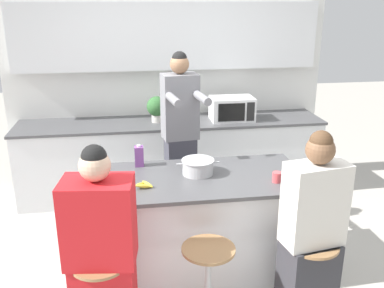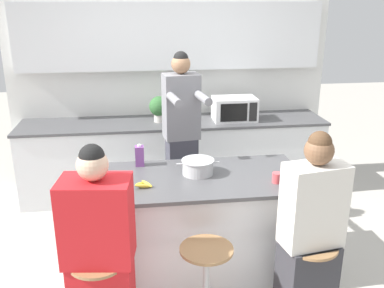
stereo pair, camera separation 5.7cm
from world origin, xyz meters
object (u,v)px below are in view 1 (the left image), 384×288
object	(u,v)px
potted_plant	(157,107)
person_cooking	(180,146)
cooking_pot	(198,167)
microwave	(232,109)
kitchen_island	(194,227)
fruit_bowl	(101,190)
coffee_cup_near	(277,177)
person_wrapped_blanket	(102,257)
person_seated_near	(311,241)
banana_bunch	(144,185)
bar_stool_rightmost	(308,281)
bar_stool_center	(208,286)
juice_carton	(139,156)

from	to	relation	value
potted_plant	person_cooking	bearing A→B (deg)	-80.14
cooking_pot	microwave	distance (m)	1.66
kitchen_island	cooking_pot	distance (m)	0.51
fruit_bowl	microwave	world-z (taller)	microwave
kitchen_island	microwave	bearing A→B (deg)	66.42
coffee_cup_near	kitchen_island	bearing A→B (deg)	163.35
person_wrapped_blanket	person_seated_near	bearing A→B (deg)	7.18
banana_bunch	cooking_pot	bearing A→B (deg)	24.85
banana_bunch	kitchen_island	bearing A→B (deg)	19.16
fruit_bowl	bar_stool_rightmost	bearing A→B (deg)	-18.61
person_cooking	coffee_cup_near	world-z (taller)	person_cooking
banana_bunch	person_cooking	bearing A→B (deg)	66.36
bar_stool_center	coffee_cup_near	world-z (taller)	coffee_cup_near
bar_stool_rightmost	coffee_cup_near	bearing A→B (deg)	100.17
kitchen_island	person_seated_near	world-z (taller)	person_seated_near
person_cooking	potted_plant	distance (m)	0.92
cooking_pot	coffee_cup_near	distance (m)	0.63
person_wrapped_blanket	banana_bunch	xyz separation A→B (m)	(0.30, 0.54, 0.24)
bar_stool_center	juice_carton	bearing A→B (deg)	113.37
bar_stool_rightmost	banana_bunch	size ratio (longest dim) A/B	4.38
bar_stool_center	fruit_bowl	size ratio (longest dim) A/B	3.47
kitchen_island	coffee_cup_near	size ratio (longest dim) A/B	17.39
bar_stool_rightmost	juice_carton	size ratio (longest dim) A/B	3.51
person_seated_near	potted_plant	distance (m)	2.51
bar_stool_center	cooking_pot	size ratio (longest dim) A/B	1.88
bar_stool_rightmost	banana_bunch	xyz separation A→B (m)	(-1.11, 0.55, 0.56)
juice_carton	microwave	world-z (taller)	microwave
microwave	potted_plant	world-z (taller)	potted_plant
banana_bunch	microwave	world-z (taller)	microwave
kitchen_island	person_cooking	xyz separation A→B (m)	(-0.01, 0.75, 0.45)
kitchen_island	cooking_pot	xyz separation A→B (m)	(0.04, 0.07, 0.50)
juice_carton	microwave	xyz separation A→B (m)	(1.11, 1.28, 0.05)
person_cooking	microwave	distance (m)	1.11
microwave	person_cooking	bearing A→B (deg)	-129.80
person_seated_near	fruit_bowl	xyz separation A→B (m)	(-1.41, 0.47, 0.27)
person_seated_near	microwave	distance (m)	2.30
bar_stool_center	potted_plant	size ratio (longest dim) A/B	2.22
cooking_pot	juice_carton	size ratio (longest dim) A/B	1.87
bar_stool_center	juice_carton	xyz separation A→B (m)	(-0.41, 0.96, 0.63)
juice_carton	microwave	size ratio (longest dim) A/B	0.38
kitchen_island	fruit_bowl	size ratio (longest dim) A/B	9.40
person_cooking	coffee_cup_near	size ratio (longest dim) A/B	17.51
person_cooking	fruit_bowl	world-z (taller)	person_cooking
person_seated_near	microwave	bearing A→B (deg)	80.89
person_wrapped_blanket	fruit_bowl	distance (m)	0.53
bar_stool_center	microwave	bearing A→B (deg)	72.74
cooking_pot	fruit_bowl	bearing A→B (deg)	-159.45
bar_stool_center	fruit_bowl	xyz separation A→B (m)	(-0.71, 0.43, 0.58)
cooking_pot	banana_bunch	bearing A→B (deg)	-155.15
person_seated_near	cooking_pot	size ratio (longest dim) A/B	4.17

